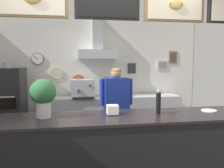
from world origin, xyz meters
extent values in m
cube|color=#9E9E99|center=(0.00, 2.47, 1.37)|extent=(5.04, 0.12, 2.74)
cube|color=white|center=(0.00, 2.40, 1.37)|extent=(5.00, 0.01, 2.70)
cylinder|color=black|center=(-1.22, 2.39, 1.73)|extent=(0.26, 0.02, 0.26)
cylinder|color=white|center=(-1.22, 2.38, 1.73)|extent=(0.24, 0.01, 0.24)
cube|color=black|center=(-1.25, 2.37, 1.76)|extent=(0.08, 0.01, 0.06)
cylinder|color=beige|center=(-0.81, 2.39, 1.41)|extent=(0.28, 0.02, 0.28)
cylinder|color=#C1664C|center=(-0.33, 2.39, 1.23)|extent=(0.30, 0.02, 0.30)
cylinder|color=teal|center=(0.33, 2.39, 1.18)|extent=(0.26, 0.02, 0.26)
cylinder|color=beige|center=(0.89, 2.39, 1.45)|extent=(0.21, 0.02, 0.21)
cube|color=white|center=(0.93, 2.39, 1.51)|extent=(0.28, 0.02, 0.34)
cube|color=#363636|center=(0.93, 2.38, 1.51)|extent=(0.20, 0.01, 0.24)
cube|color=white|center=(1.70, 2.39, 1.60)|extent=(0.27, 0.02, 0.23)
cube|color=gray|center=(1.70, 2.38, 1.60)|extent=(0.20, 0.01, 0.16)
cube|color=#997047|center=(1.97, 2.39, 1.78)|extent=(0.21, 0.02, 0.30)
cube|color=#464646|center=(1.97, 2.38, 1.78)|extent=(0.15, 0.01, 0.22)
cube|color=#B7BABF|center=(0.11, 2.22, 1.84)|extent=(0.88, 0.37, 0.20)
cube|color=#B7BABF|center=(0.11, 2.29, 2.31)|extent=(0.24, 0.24, 0.76)
cube|color=#9E754C|center=(-0.88, -0.04, 2.39)|extent=(0.81, 0.05, 0.41)
cube|color=black|center=(0.00, -0.04, 2.39)|extent=(0.81, 0.05, 0.41)
cube|color=black|center=(0.00, -0.06, 2.39)|extent=(0.73, 0.01, 0.36)
cube|color=olive|center=(0.88, -0.04, 2.39)|extent=(0.81, 0.05, 0.41)
cube|color=beige|center=(0.88, -0.06, 2.39)|extent=(0.73, 0.01, 0.36)
ellipsoid|color=#DBAD60|center=(0.88, -0.08, 2.40)|extent=(0.19, 0.04, 0.13)
cube|color=#51843D|center=(0.88, -0.08, 2.40)|extent=(0.18, 0.01, 0.03)
cube|color=black|center=(0.00, -0.31, 0.50)|extent=(4.02, 0.71, 1.00)
cube|color=black|center=(0.00, -0.31, 1.01)|extent=(4.10, 0.74, 0.03)
cube|color=#B7BABF|center=(0.42, 2.07, 0.45)|extent=(3.03, 0.54, 0.90)
cube|color=#929499|center=(0.42, 2.07, 0.16)|extent=(2.88, 0.49, 0.02)
cube|color=#232326|center=(-1.72, 1.84, 0.77)|extent=(0.62, 0.67, 1.55)
cube|color=black|center=(-1.72, 1.49, 0.90)|extent=(0.46, 0.02, 0.20)
cube|color=#B7BABF|center=(-1.72, 1.47, 1.03)|extent=(0.43, 0.02, 0.02)
cylinder|color=#B7BABF|center=(-1.72, 1.84, 1.60)|extent=(0.14, 0.14, 0.10)
cube|color=#232328|center=(0.30, 1.00, 0.42)|extent=(0.34, 0.22, 0.84)
cube|color=#1E339E|center=(0.30, 1.00, 1.11)|extent=(0.45, 0.25, 0.54)
cylinder|color=#1E339E|center=(0.56, 1.02, 1.14)|extent=(0.08, 0.08, 0.46)
cylinder|color=#1E339E|center=(0.05, 0.98, 1.14)|extent=(0.08, 0.08, 0.46)
sphere|color=tan|center=(0.30, 1.00, 1.47)|extent=(0.18, 0.18, 0.18)
ellipsoid|color=olive|center=(0.30, 1.00, 1.51)|extent=(0.18, 0.18, 0.10)
cube|color=#B7BABF|center=(-0.24, 2.05, 1.09)|extent=(0.49, 0.39, 0.39)
cylinder|color=#4C4C51|center=(-0.34, 1.82, 1.08)|extent=(0.06, 0.06, 0.06)
cube|color=black|center=(-0.24, 1.81, 0.92)|extent=(0.44, 0.10, 0.04)
sphere|color=black|center=(-0.10, 1.83, 1.17)|extent=(0.04, 0.04, 0.04)
cylinder|color=beige|center=(0.68, 2.03, 0.93)|extent=(0.13, 0.13, 0.06)
ellipsoid|color=#2D6638|center=(0.68, 2.03, 1.03)|extent=(0.21, 0.21, 0.19)
cylinder|color=beige|center=(0.23, 2.06, 0.94)|extent=(0.12, 0.12, 0.07)
ellipsoid|color=#47894C|center=(0.23, 2.06, 1.05)|extent=(0.21, 0.21, 0.19)
cylinder|color=white|center=(1.31, -0.23, 1.03)|extent=(0.20, 0.20, 0.01)
cube|color=#262628|center=(0.03, -0.22, 1.03)|extent=(0.16, 0.16, 0.01)
cylinder|color=#262628|center=(-0.05, -0.22, 1.09)|extent=(0.01, 0.01, 0.13)
cylinder|color=#262628|center=(0.11, -0.22, 1.09)|extent=(0.01, 0.01, 0.13)
cube|color=white|center=(0.03, -0.22, 1.09)|extent=(0.14, 0.14, 0.11)
cylinder|color=silver|center=(-0.77, -0.24, 1.12)|extent=(0.17, 0.17, 0.20)
cylinder|color=gray|center=(-0.77, -0.24, 1.06)|extent=(0.15, 0.15, 0.06)
ellipsoid|color=#2D6638|center=(-0.77, -0.24, 1.32)|extent=(0.29, 0.29, 0.29)
cylinder|color=black|center=(0.60, -0.28, 1.15)|extent=(0.06, 0.06, 0.26)
sphere|color=gray|center=(0.60, -0.28, 1.30)|extent=(0.05, 0.05, 0.05)
camera|label=1|loc=(-0.42, -2.93, 1.66)|focal=36.80mm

